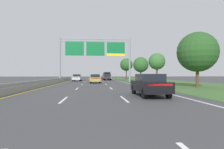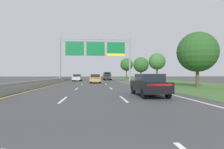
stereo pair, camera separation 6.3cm
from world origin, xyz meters
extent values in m
plane|color=#3D3D3F|center=(0.00, 35.00, 0.00)|extent=(220.00, 220.00, 0.00)
cube|color=white|center=(-1.85, 10.50, 0.00)|extent=(0.14, 3.00, 0.01)
cube|color=white|center=(-1.85, 19.50, 0.00)|extent=(0.14, 3.00, 0.01)
cube|color=white|center=(-1.85, 28.50, 0.00)|extent=(0.14, 3.00, 0.01)
cube|color=white|center=(-1.85, 37.50, 0.00)|extent=(0.14, 3.00, 0.01)
cube|color=white|center=(-1.85, 46.50, 0.00)|extent=(0.14, 3.00, 0.01)
cube|color=white|center=(-1.85, 55.50, 0.00)|extent=(0.14, 3.00, 0.01)
cube|color=white|center=(-1.85, 64.50, 0.00)|extent=(0.14, 3.00, 0.01)
cube|color=white|center=(-1.85, 73.50, 0.00)|extent=(0.14, 3.00, 0.01)
cube|color=white|center=(-1.85, 82.50, 0.00)|extent=(0.14, 3.00, 0.01)
cube|color=white|center=(1.85, 10.50, 0.00)|extent=(0.14, 3.00, 0.01)
cube|color=white|center=(1.85, 19.50, 0.00)|extent=(0.14, 3.00, 0.01)
cube|color=white|center=(1.85, 28.50, 0.00)|extent=(0.14, 3.00, 0.01)
cube|color=white|center=(1.85, 37.50, 0.00)|extent=(0.14, 3.00, 0.01)
cube|color=white|center=(1.85, 46.50, 0.00)|extent=(0.14, 3.00, 0.01)
cube|color=white|center=(1.85, 55.50, 0.00)|extent=(0.14, 3.00, 0.01)
cube|color=white|center=(1.85, 64.50, 0.00)|extent=(0.14, 3.00, 0.01)
cube|color=white|center=(1.85, 73.50, 0.00)|extent=(0.14, 3.00, 0.01)
cube|color=white|center=(1.85, 82.50, 0.00)|extent=(0.14, 3.00, 0.01)
cube|color=white|center=(5.90, 35.00, 0.00)|extent=(0.16, 106.00, 0.01)
cube|color=gold|center=(-5.90, 35.00, 0.00)|extent=(0.16, 106.00, 0.01)
cube|color=#3D602D|center=(13.95, 35.00, 0.01)|extent=(14.00, 110.00, 0.02)
cube|color=gray|center=(-6.60, 35.00, 0.28)|extent=(0.60, 110.00, 0.55)
cube|color=gray|center=(-6.60, 35.00, 0.70)|extent=(0.25, 110.00, 0.30)
cylinder|color=gray|center=(-7.05, 38.76, 4.64)|extent=(0.36, 0.36, 9.27)
cylinder|color=gray|center=(7.65, 38.76, 4.64)|extent=(0.36, 0.36, 9.27)
cube|color=gray|center=(0.30, 38.76, 9.05)|extent=(14.70, 0.24, 0.20)
cube|color=gray|center=(0.30, 38.76, 8.60)|extent=(14.70, 0.24, 0.20)
cube|color=#0C602D|center=(-4.03, 38.58, 6.93)|extent=(3.83, 0.12, 2.88)
cube|color=#0C602D|center=(0.30, 38.58, 6.93)|extent=(3.83, 0.12, 2.88)
cube|color=#0C602D|center=(4.63, 38.58, 7.18)|extent=(3.83, 0.12, 2.38)
cube|color=yellow|center=(4.63, 38.58, 5.74)|extent=(3.83, 0.12, 0.50)
cube|color=slate|center=(3.63, 50.15, 0.92)|extent=(2.12, 5.44, 1.00)
cube|color=black|center=(3.65, 51.00, 1.81)|extent=(1.76, 1.94, 0.78)
cube|color=#B21414|center=(3.58, 47.49, 1.22)|extent=(1.68, 0.12, 0.12)
cube|color=slate|center=(3.60, 48.43, 1.52)|extent=(2.04, 1.99, 0.20)
cylinder|color=black|center=(2.82, 52.01, 0.42)|extent=(0.32, 0.85, 0.84)
cylinder|color=black|center=(4.52, 51.97, 0.42)|extent=(0.32, 0.85, 0.84)
cylinder|color=black|center=(2.74, 48.34, 0.42)|extent=(0.32, 0.85, 0.84)
cylinder|color=black|center=(4.44, 48.30, 0.42)|extent=(0.32, 0.85, 0.84)
cube|color=#B2B5BA|center=(-3.89, 42.69, 0.69)|extent=(1.93, 4.45, 0.72)
cube|color=black|center=(-3.89, 42.64, 1.31)|extent=(1.62, 2.34, 0.52)
cube|color=#B21414|center=(-3.95, 40.53, 0.91)|extent=(1.53, 0.12, 0.12)
cylinder|color=black|center=(-4.65, 44.21, 0.33)|extent=(0.24, 0.67, 0.66)
cylinder|color=black|center=(-3.05, 44.17, 0.33)|extent=(0.24, 0.67, 0.66)
cylinder|color=black|center=(-4.73, 41.22, 0.33)|extent=(0.24, 0.67, 0.66)
cylinder|color=black|center=(-3.13, 41.17, 0.33)|extent=(0.24, 0.67, 0.66)
cube|color=black|center=(3.91, 12.01, 0.69)|extent=(1.85, 4.41, 0.72)
cube|color=black|center=(3.91, 11.96, 1.31)|extent=(1.58, 2.31, 0.52)
cube|color=#B21414|center=(3.92, 9.85, 0.91)|extent=(1.53, 0.09, 0.12)
cylinder|color=black|center=(3.10, 13.50, 0.33)|extent=(0.22, 0.66, 0.66)
cylinder|color=black|center=(4.70, 13.51, 0.33)|extent=(0.22, 0.66, 0.66)
cylinder|color=black|center=(3.12, 10.50, 0.33)|extent=(0.22, 0.66, 0.66)
cylinder|color=black|center=(4.72, 10.52, 0.33)|extent=(0.22, 0.66, 0.66)
cube|color=#A38438|center=(0.22, 32.60, 0.69)|extent=(1.89, 4.43, 0.72)
cube|color=black|center=(0.22, 32.55, 1.31)|extent=(1.60, 2.32, 0.52)
cube|color=#B21414|center=(0.18, 30.44, 0.91)|extent=(1.53, 0.10, 0.12)
cylinder|color=black|center=(-0.56, 34.11, 0.33)|extent=(0.23, 0.66, 0.66)
cylinder|color=black|center=(1.04, 34.09, 0.33)|extent=(0.23, 0.66, 0.66)
cylinder|color=black|center=(-0.61, 31.12, 0.33)|extent=(0.23, 0.66, 0.66)
cylinder|color=black|center=(0.99, 31.09, 0.33)|extent=(0.23, 0.66, 0.66)
cube|color=maroon|center=(3.69, 58.32, 0.91)|extent=(1.95, 4.72, 1.05)
cube|color=black|center=(3.69, 58.17, 1.77)|extent=(1.67, 3.02, 0.68)
cube|color=#B21414|center=(3.71, 56.01, 1.22)|extent=(1.60, 0.10, 0.12)
cylinder|color=black|center=(2.85, 59.91, 0.38)|extent=(0.27, 0.76, 0.76)
cylinder|color=black|center=(4.49, 59.93, 0.38)|extent=(0.27, 0.76, 0.76)
cylinder|color=black|center=(2.89, 56.72, 0.38)|extent=(0.27, 0.76, 0.76)
cylinder|color=black|center=(4.53, 56.74, 0.38)|extent=(0.27, 0.76, 0.76)
cylinder|color=#4C3823|center=(12.16, 20.06, 1.15)|extent=(0.36, 0.36, 2.31)
sphere|color=#234C1E|center=(12.16, 20.06, 4.19)|extent=(4.70, 4.70, 4.70)
cylinder|color=#4C3823|center=(12.83, 36.31, 1.43)|extent=(0.36, 0.36, 2.86)
sphere|color=#33662D|center=(12.83, 36.31, 4.22)|extent=(3.40, 3.40, 3.40)
cylinder|color=#4C3823|center=(13.27, 51.27, 1.29)|extent=(0.36, 0.36, 2.57)
sphere|color=#285623|center=(13.27, 51.27, 4.31)|extent=(4.35, 4.35, 4.35)
cylinder|color=#4C3823|center=(11.04, 62.34, 1.60)|extent=(0.36, 0.36, 3.20)
sphere|color=#285623|center=(11.04, 62.34, 4.92)|extent=(4.31, 4.31, 4.31)
camera|label=1|loc=(-0.03, -1.03, 1.53)|focal=30.09mm
camera|label=2|loc=(0.03, -1.04, 1.53)|focal=30.09mm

